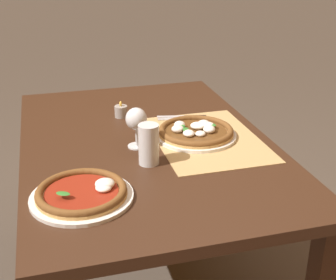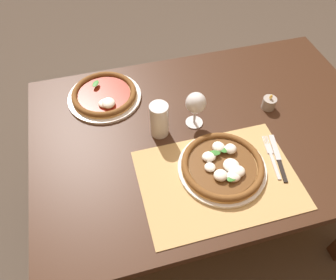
{
  "view_description": "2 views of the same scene",
  "coord_description": "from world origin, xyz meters",
  "px_view_note": "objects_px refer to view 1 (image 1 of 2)",
  "views": [
    {
      "loc": [
        -1.63,
        0.36,
        1.48
      ],
      "look_at": [
        -0.17,
        -0.04,
        0.81
      ],
      "focal_mm": 50.0,
      "sensor_mm": 36.0,
      "label": 1
    },
    {
      "loc": [
        -0.39,
        -0.78,
        1.72
      ],
      "look_at": [
        -0.19,
        -0.08,
        0.82
      ],
      "focal_mm": 35.0,
      "sensor_mm": 36.0,
      "label": 2
    }
  ],
  "objects_px": {
    "pint_glass": "(149,145)",
    "votive_candle": "(121,112)",
    "wine_glass": "(136,121)",
    "pizza_near": "(196,132)",
    "fork": "(181,119)",
    "pizza_far": "(82,193)",
    "knife": "(182,117)"
  },
  "relations": [
    {
      "from": "pint_glass",
      "to": "fork",
      "type": "bearing_deg",
      "value": -31.46
    },
    {
      "from": "pizza_near",
      "to": "pint_glass",
      "type": "xyz_separation_m",
      "value": [
        -0.17,
        0.23,
        0.05
      ]
    },
    {
      "from": "pint_glass",
      "to": "knife",
      "type": "bearing_deg",
      "value": -31.24
    },
    {
      "from": "pint_glass",
      "to": "fork",
      "type": "height_order",
      "value": "pint_glass"
    },
    {
      "from": "votive_candle",
      "to": "fork",
      "type": "bearing_deg",
      "value": -113.21
    },
    {
      "from": "pizza_far",
      "to": "knife",
      "type": "relative_size",
      "value": 1.47
    },
    {
      "from": "pint_glass",
      "to": "votive_candle",
      "type": "relative_size",
      "value": 2.01
    },
    {
      "from": "pint_glass",
      "to": "votive_candle",
      "type": "distance_m",
      "value": 0.48
    },
    {
      "from": "pint_glass",
      "to": "knife",
      "type": "relative_size",
      "value": 0.68
    },
    {
      "from": "pint_glass",
      "to": "wine_glass",
      "type": "bearing_deg",
      "value": 4.6
    },
    {
      "from": "pint_glass",
      "to": "votive_candle",
      "type": "xyz_separation_m",
      "value": [
        0.47,
        0.01,
        -0.05
      ]
    },
    {
      "from": "wine_glass",
      "to": "pint_glass",
      "type": "relative_size",
      "value": 1.07
    },
    {
      "from": "knife",
      "to": "votive_candle",
      "type": "bearing_deg",
      "value": 71.93
    },
    {
      "from": "pint_glass",
      "to": "pizza_far",
      "type": "bearing_deg",
      "value": 125.94
    },
    {
      "from": "pizza_far",
      "to": "fork",
      "type": "distance_m",
      "value": 0.73
    },
    {
      "from": "fork",
      "to": "votive_candle",
      "type": "relative_size",
      "value": 2.77
    },
    {
      "from": "pizza_near",
      "to": "fork",
      "type": "xyz_separation_m",
      "value": [
        0.2,
        0.0,
        -0.02
      ]
    },
    {
      "from": "pizza_near",
      "to": "knife",
      "type": "distance_m",
      "value": 0.22
    },
    {
      "from": "pizza_far",
      "to": "wine_glass",
      "type": "distance_m",
      "value": 0.41
    },
    {
      "from": "pizza_near",
      "to": "pint_glass",
      "type": "height_order",
      "value": "pint_glass"
    },
    {
      "from": "pizza_far",
      "to": "wine_glass",
      "type": "bearing_deg",
      "value": -35.84
    },
    {
      "from": "pizza_far",
      "to": "pint_glass",
      "type": "bearing_deg",
      "value": -54.06
    },
    {
      "from": "knife",
      "to": "votive_candle",
      "type": "xyz_separation_m",
      "value": [
        0.08,
        0.25,
        0.02
      ]
    },
    {
      "from": "pizza_near",
      "to": "votive_candle",
      "type": "height_order",
      "value": "votive_candle"
    },
    {
      "from": "pizza_far",
      "to": "pint_glass",
      "type": "xyz_separation_m",
      "value": [
        0.18,
        -0.25,
        0.05
      ]
    },
    {
      "from": "pizza_far",
      "to": "fork",
      "type": "relative_size",
      "value": 1.57
    },
    {
      "from": "pint_glass",
      "to": "knife",
      "type": "distance_m",
      "value": 0.46
    },
    {
      "from": "votive_candle",
      "to": "pizza_near",
      "type": "bearing_deg",
      "value": -140.81
    },
    {
      "from": "wine_glass",
      "to": "fork",
      "type": "distance_m",
      "value": 0.34
    },
    {
      "from": "wine_glass",
      "to": "pint_glass",
      "type": "bearing_deg",
      "value": -175.4
    },
    {
      "from": "pizza_near",
      "to": "votive_candle",
      "type": "bearing_deg",
      "value": 39.19
    },
    {
      "from": "pizza_far",
      "to": "knife",
      "type": "distance_m",
      "value": 0.75
    }
  ]
}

